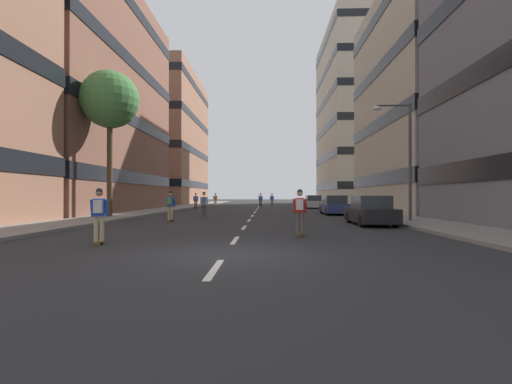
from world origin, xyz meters
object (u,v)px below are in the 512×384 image
(parked_car_mid, at_px, (334,206))
(skater_5, at_px, (196,200))
(skater_3, at_px, (170,204))
(skater_6, at_px, (99,212))
(skater_2, at_px, (272,199))
(parked_car_near, at_px, (313,202))
(parked_car_far, at_px, (370,211))
(skater_0, at_px, (215,199))
(skater_4, at_px, (261,199))
(street_tree_near, at_px, (110,100))
(skater_7, at_px, (204,203))
(streetlamp_right, at_px, (403,149))
(skater_1, at_px, (300,209))

(parked_car_mid, relative_size, skater_5, 2.47)
(skater_3, height_order, skater_6, same)
(parked_car_mid, xyz_separation_m, skater_2, (-4.70, 22.36, 0.29))
(parked_car_near, height_order, skater_2, skater_2)
(parked_car_far, distance_m, skater_6, 13.32)
(parked_car_near, bearing_deg, parked_car_far, -90.00)
(parked_car_near, xyz_separation_m, skater_0, (-12.38, 6.74, 0.29))
(skater_4, bearing_deg, street_tree_near, -112.48)
(street_tree_near, height_order, skater_4, street_tree_near)
(parked_car_near, xyz_separation_m, skater_7, (-9.72, -17.97, 0.32))
(parked_car_far, bearing_deg, skater_2, 98.17)
(skater_2, relative_size, skater_5, 1.00)
(streetlamp_right, height_order, skater_1, streetlamp_right)
(skater_7, bearing_deg, skater_2, 79.36)
(parked_car_far, height_order, skater_3, skater_3)
(skater_3, relative_size, skater_7, 1.00)
(skater_3, bearing_deg, parked_car_far, -11.16)
(parked_car_far, height_order, street_tree_near, street_tree_near)
(streetlamp_right, bearing_deg, skater_3, 176.47)
(skater_5, bearing_deg, parked_car_far, -58.26)
(skater_4, bearing_deg, skater_5, -136.08)
(street_tree_near, xyz_separation_m, skater_0, (3.48, 25.73, -6.88))
(street_tree_near, height_order, skater_6, street_tree_near)
(skater_6, bearing_deg, skater_7, 86.10)
(streetlamp_right, xyz_separation_m, skater_0, (-14.58, 29.31, -3.15))
(parked_car_mid, distance_m, skater_2, 22.85)
(skater_5, bearing_deg, skater_0, 84.46)
(parked_car_far, relative_size, skater_6, 2.47)
(skater_3, bearing_deg, skater_6, -87.82)
(skater_5, distance_m, skater_7, 15.90)
(skater_6, bearing_deg, street_tree_near, 111.90)
(skater_6, bearing_deg, skater_2, 81.64)
(skater_1, bearing_deg, parked_car_far, 52.36)
(street_tree_near, relative_size, skater_3, 5.46)
(parked_car_far, relative_size, skater_0, 2.47)
(parked_car_near, distance_m, skater_2, 9.96)
(parked_car_near, xyz_separation_m, parked_car_mid, (0.00, -13.58, 0.00))
(parked_car_near, bearing_deg, skater_5, -169.47)
(streetlamp_right, bearing_deg, street_tree_near, 168.80)
(parked_car_mid, height_order, skater_4, skater_4)
(street_tree_near, bearing_deg, skater_1, -41.29)
(skater_0, distance_m, skater_7, 24.85)
(skater_0, relative_size, skater_7, 1.00)
(parked_car_near, height_order, skater_0, skater_0)
(parked_car_mid, relative_size, skater_4, 2.47)
(skater_6, relative_size, skater_7, 1.00)
(parked_car_near, distance_m, streetlamp_right, 22.93)
(parked_car_near, relative_size, streetlamp_right, 0.68)
(skater_3, relative_size, skater_4, 1.00)
(skater_4, bearing_deg, skater_2, 71.18)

